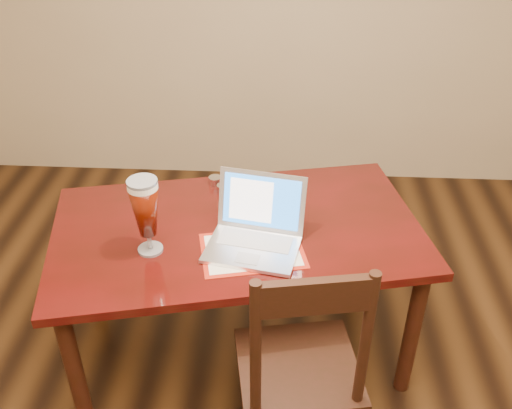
{
  "coord_description": "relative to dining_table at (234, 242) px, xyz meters",
  "views": [
    {
      "loc": [
        -0.08,
        -1.16,
        2.13
      ],
      "look_at": [
        -0.2,
        0.81,
        0.83
      ],
      "focal_mm": 40.0,
      "sensor_mm": 36.0,
      "label": 1
    }
  ],
  "objects": [
    {
      "name": "room_shell",
      "position": [
        0.29,
        -0.78,
        1.11
      ],
      "size": [
        4.51,
        5.01,
        2.71
      ],
      "color": "tan",
      "rests_on": "ground"
    },
    {
      "name": "dining_table",
      "position": [
        0.0,
        0.0,
        0.0
      ],
      "size": [
        1.7,
        1.18,
        1.05
      ],
      "rotation": [
        0.0,
        0.0,
        0.22
      ],
      "color": "#450909",
      "rests_on": "ground"
    },
    {
      "name": "dining_chair",
      "position": [
        0.29,
        -0.54,
        -0.17
      ],
      "size": [
        0.51,
        0.49,
        1.04
      ],
      "rotation": [
        0.0,
        0.0,
        0.17
      ],
      "color": "black",
      "rests_on": "ground"
    }
  ]
}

